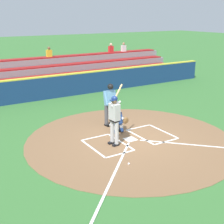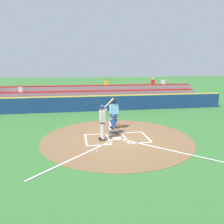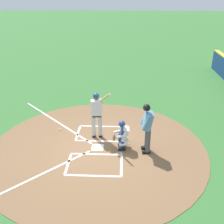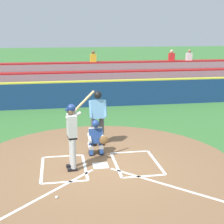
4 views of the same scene
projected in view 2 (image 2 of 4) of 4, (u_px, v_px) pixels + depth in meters
The scene contains 9 objects.
ground_plane at pixel (117, 138), 12.04m from camera, with size 120.00×120.00×0.00m, color #387033.
dirt_circle at pixel (117, 138), 12.04m from camera, with size 8.00×8.00×0.01m, color brown.
home_plate_and_chalk at pixel (120, 144), 11.18m from camera, with size 7.93×4.91×0.01m.
batter at pixel (102, 120), 11.60m from camera, with size 0.89×0.79×2.13m.
catcher at pixel (114, 124), 12.79m from camera, with size 0.59×0.60×1.13m.
plate_umpire at pixel (114, 112), 13.54m from camera, with size 0.59×0.43×1.86m.
baseball at pixel (97, 151), 10.18m from camera, with size 0.07×0.07×0.07m, color white.
backstop_wall at pixel (100, 103), 19.13m from camera, with size 22.00×0.36×1.31m.
bleacher_stand at pixel (97, 98), 21.73m from camera, with size 20.00×3.40×2.55m.
Camera 2 is at (2.18, 11.27, 3.88)m, focal length 36.06 mm.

